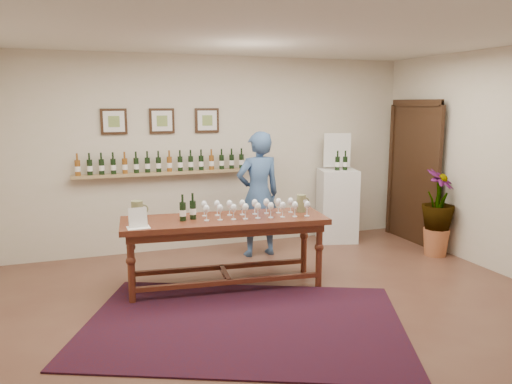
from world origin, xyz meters
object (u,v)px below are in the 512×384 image
object	(u,v)px
display_pedestal	(337,205)
tasting_table	(225,228)
potted_plant	(438,213)
person	(258,194)

from	to	relation	value
display_pedestal	tasting_table	bearing A→B (deg)	-148.52
potted_plant	tasting_table	bearing A→B (deg)	-176.98
display_pedestal	person	distance (m)	1.50
person	display_pedestal	bearing A→B (deg)	-170.12
display_pedestal	person	xyz separation A→B (m)	(-1.43, -0.32, 0.32)
potted_plant	person	distance (m)	2.52
tasting_table	display_pedestal	xyz separation A→B (m)	(2.22, 1.36, -0.15)
tasting_table	potted_plant	bearing A→B (deg)	9.11
display_pedestal	potted_plant	bearing A→B (deg)	-52.12
potted_plant	person	bearing A→B (deg)	159.74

